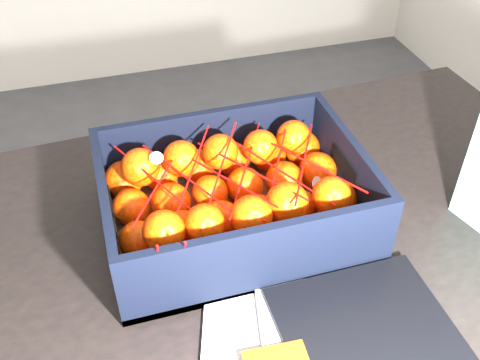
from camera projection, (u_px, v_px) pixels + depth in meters
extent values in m
cube|color=black|center=(257.00, 277.00, 0.79)|extent=(1.24, 0.86, 0.04)
cylinder|color=black|center=(418.00, 223.00, 1.40)|extent=(0.06, 0.06, 0.71)
cube|color=olive|center=(234.00, 220.00, 0.84)|extent=(0.37, 0.28, 0.01)
cube|color=black|center=(211.00, 142.00, 0.90)|extent=(0.37, 0.01, 0.12)
cube|color=black|center=(263.00, 261.00, 0.70)|extent=(0.37, 0.01, 0.12)
cube|color=black|center=(109.00, 219.00, 0.76)|extent=(0.01, 0.26, 0.12)
cube|color=black|center=(348.00, 172.00, 0.84)|extent=(0.01, 0.26, 0.12)
sphere|color=#FC3B05|center=(144.00, 274.00, 0.71)|extent=(0.06, 0.06, 0.06)
sphere|color=#FC3B05|center=(138.00, 240.00, 0.76)|extent=(0.05, 0.05, 0.05)
sphere|color=#FC3B05|center=(131.00, 207.00, 0.81)|extent=(0.06, 0.06, 0.06)
sphere|color=#FC3B05|center=(124.00, 180.00, 0.86)|extent=(0.06, 0.06, 0.06)
sphere|color=#FC3B05|center=(192.00, 264.00, 0.73)|extent=(0.05, 0.05, 0.05)
sphere|color=#FC3B05|center=(182.00, 229.00, 0.77)|extent=(0.05, 0.05, 0.05)
sphere|color=#FC3B05|center=(171.00, 202.00, 0.82)|extent=(0.06, 0.06, 0.06)
sphere|color=#FC3B05|center=(161.00, 174.00, 0.87)|extent=(0.05, 0.05, 0.05)
sphere|color=#FC3B05|center=(234.00, 255.00, 0.74)|extent=(0.06, 0.06, 0.06)
sphere|color=#FC3B05|center=(221.00, 221.00, 0.79)|extent=(0.06, 0.06, 0.06)
sphere|color=#FC3B05|center=(210.00, 193.00, 0.83)|extent=(0.05, 0.05, 0.05)
sphere|color=#FC3B05|center=(197.00, 166.00, 0.88)|extent=(0.06, 0.06, 0.06)
sphere|color=#FC3B05|center=(277.00, 248.00, 0.75)|extent=(0.06, 0.06, 0.06)
sphere|color=#FC3B05|center=(258.00, 213.00, 0.80)|extent=(0.06, 0.06, 0.06)
sphere|color=#FC3B05|center=(245.00, 185.00, 0.85)|extent=(0.06, 0.06, 0.06)
sphere|color=#FC3B05|center=(233.00, 159.00, 0.90)|extent=(0.06, 0.06, 0.06)
sphere|color=#FC3B05|center=(312.00, 237.00, 0.76)|extent=(0.05, 0.05, 0.05)
sphere|color=#FC3B05|center=(299.00, 208.00, 0.81)|extent=(0.06, 0.06, 0.06)
sphere|color=#FC3B05|center=(284.00, 180.00, 0.86)|extent=(0.06, 0.06, 0.06)
sphere|color=#FC3B05|center=(268.00, 154.00, 0.91)|extent=(0.06, 0.06, 0.06)
sphere|color=#FC3B05|center=(352.00, 229.00, 0.77)|extent=(0.06, 0.06, 0.06)
sphere|color=#FC3B05|center=(337.00, 199.00, 0.82)|extent=(0.06, 0.06, 0.06)
sphere|color=#FC3B05|center=(318.00, 171.00, 0.87)|extent=(0.06, 0.06, 0.06)
sphere|color=#FC3B05|center=(302.00, 148.00, 0.92)|extent=(0.06, 0.06, 0.06)
sphere|color=#FC3B05|center=(164.00, 231.00, 0.71)|extent=(0.06, 0.06, 0.06)
sphere|color=#FC3B05|center=(140.00, 167.00, 0.81)|extent=(0.06, 0.06, 0.06)
sphere|color=#FC3B05|center=(204.00, 224.00, 0.72)|extent=(0.05, 0.05, 0.05)
sphere|color=#FC3B05|center=(181.00, 159.00, 0.83)|extent=(0.06, 0.06, 0.06)
sphere|color=#FC3B05|center=(251.00, 216.00, 0.73)|extent=(0.06, 0.06, 0.06)
sphere|color=#FC3B05|center=(220.00, 152.00, 0.84)|extent=(0.05, 0.05, 0.05)
sphere|color=#FC3B05|center=(287.00, 203.00, 0.75)|extent=(0.06, 0.06, 0.06)
sphere|color=#FC3B05|center=(261.00, 147.00, 0.85)|extent=(0.05, 0.05, 0.05)
sphere|color=#FC3B05|center=(332.00, 195.00, 0.76)|extent=(0.05, 0.05, 0.05)
sphere|color=#FC3B05|center=(294.00, 137.00, 0.87)|extent=(0.05, 0.05, 0.05)
cylinder|color=red|center=(161.00, 185.00, 0.76)|extent=(0.10, 0.19, 0.02)
cylinder|color=red|center=(191.00, 181.00, 0.77)|extent=(0.10, 0.19, 0.01)
cylinder|color=red|center=(220.00, 175.00, 0.77)|extent=(0.10, 0.19, 0.02)
cylinder|color=red|center=(249.00, 169.00, 0.78)|extent=(0.10, 0.19, 0.02)
cylinder|color=red|center=(275.00, 168.00, 0.79)|extent=(0.10, 0.19, 0.01)
cylinder|color=red|center=(304.00, 160.00, 0.79)|extent=(0.10, 0.19, 0.01)
cylinder|color=red|center=(161.00, 180.00, 0.76)|extent=(0.10, 0.19, 0.03)
cylinder|color=red|center=(190.00, 177.00, 0.77)|extent=(0.10, 0.19, 0.03)
cylinder|color=red|center=(220.00, 171.00, 0.77)|extent=(0.10, 0.19, 0.02)
cylinder|color=red|center=(246.00, 167.00, 0.79)|extent=(0.10, 0.19, 0.01)
cylinder|color=red|center=(277.00, 167.00, 0.78)|extent=(0.10, 0.19, 0.01)
cylinder|color=red|center=(304.00, 161.00, 0.79)|extent=(0.10, 0.19, 0.02)
cylinder|color=red|center=(158.00, 261.00, 0.67)|extent=(0.00, 0.03, 0.09)
cylinder|color=red|center=(183.00, 256.00, 0.67)|extent=(0.01, 0.04, 0.08)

